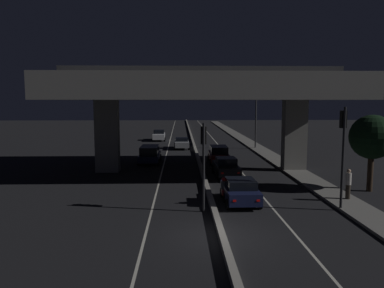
# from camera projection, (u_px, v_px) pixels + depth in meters

# --- Properties ---
(ground_plane) EXTENTS (200.00, 200.00, 0.00)m
(ground_plane) POSITION_uv_depth(u_px,v_px,m) (221.00, 237.00, 16.62)
(ground_plane) COLOR black
(lane_line_left_inner) EXTENTS (0.12, 126.00, 0.00)m
(lane_line_left_inner) POSITION_uv_depth(u_px,v_px,m) (169.00, 145.00, 51.26)
(lane_line_left_inner) COLOR beige
(lane_line_left_inner) RESTS_ON ground_plane
(lane_line_right_inner) EXTENTS (0.12, 126.00, 0.00)m
(lane_line_right_inner) POSITION_uv_depth(u_px,v_px,m) (218.00, 145.00, 51.47)
(lane_line_right_inner) COLOR beige
(lane_line_right_inner) RESTS_ON ground_plane
(median_divider) EXTENTS (0.30, 126.00, 0.31)m
(median_divider) POSITION_uv_depth(u_px,v_px,m) (194.00, 144.00, 51.35)
(median_divider) COLOR gray
(median_divider) RESTS_ON ground_plane
(sidewalk_right) EXTENTS (2.03, 126.00, 0.16)m
(sidewalk_right) POSITION_uv_depth(u_px,v_px,m) (262.00, 151.00, 44.65)
(sidewalk_right) COLOR slate
(sidewalk_right) RESTS_ON ground_plane
(elevated_overpass) EXTENTS (23.89, 13.39, 8.90)m
(elevated_overpass) POSITION_uv_depth(u_px,v_px,m) (202.00, 90.00, 31.41)
(elevated_overpass) COLOR gray
(elevated_overpass) RESTS_ON ground_plane
(traffic_light_left_of_median) EXTENTS (0.30, 0.49, 4.84)m
(traffic_light_left_of_median) POSITION_uv_depth(u_px,v_px,m) (204.00, 151.00, 20.11)
(traffic_light_left_of_median) COLOR black
(traffic_light_left_of_median) RESTS_ON ground_plane
(traffic_light_right_of_median) EXTENTS (0.30, 0.49, 5.69)m
(traffic_light_right_of_median) POSITION_uv_depth(u_px,v_px,m) (343.00, 141.00, 20.27)
(traffic_light_right_of_median) COLOR black
(traffic_light_right_of_median) RESTS_ON ground_plane
(street_lamp) EXTENTS (1.93, 0.32, 8.24)m
(street_lamp) POSITION_uv_depth(u_px,v_px,m) (254.00, 110.00, 46.53)
(street_lamp) COLOR #2D2D30
(street_lamp) RESTS_ON ground_plane
(car_dark_blue_lead) EXTENTS (2.05, 4.00, 1.47)m
(car_dark_blue_lead) POSITION_uv_depth(u_px,v_px,m) (240.00, 191.00, 22.01)
(car_dark_blue_lead) COLOR #141938
(car_dark_blue_lead) RESTS_ON ground_plane
(car_black_second) EXTENTS (2.00, 4.61, 1.53)m
(car_black_second) POSITION_uv_depth(u_px,v_px,m) (226.00, 167.00, 29.80)
(car_black_second) COLOR black
(car_black_second) RESTS_ON ground_plane
(car_dark_red_third) EXTENTS (1.97, 4.35, 1.68)m
(car_dark_red_third) POSITION_uv_depth(u_px,v_px,m) (219.00, 154.00, 36.05)
(car_dark_red_third) COLOR #591414
(car_dark_red_third) RESTS_ON ground_plane
(car_dark_blue_lead_oncoming) EXTENTS (2.08, 4.62, 1.66)m
(car_dark_blue_lead_oncoming) POSITION_uv_depth(u_px,v_px,m) (150.00, 154.00, 36.26)
(car_dark_blue_lead_oncoming) COLOR #141938
(car_dark_blue_lead_oncoming) RESTS_ON ground_plane
(car_silver_second_oncoming) EXTENTS (1.95, 4.05, 1.38)m
(car_silver_second_oncoming) POSITION_uv_depth(u_px,v_px,m) (182.00, 143.00, 47.10)
(car_silver_second_oncoming) COLOR gray
(car_silver_second_oncoming) RESTS_ON ground_plane
(car_white_third_oncoming) EXTENTS (2.00, 4.59, 1.58)m
(car_white_third_oncoming) POSITION_uv_depth(u_px,v_px,m) (159.00, 135.00, 56.86)
(car_white_third_oncoming) COLOR silver
(car_white_third_oncoming) RESTS_ON ground_plane
(motorcycle_red_filtering_near) EXTENTS (0.33, 1.83, 1.40)m
(motorcycle_red_filtering_near) POSITION_uv_depth(u_px,v_px,m) (224.00, 190.00, 22.74)
(motorcycle_red_filtering_near) COLOR black
(motorcycle_red_filtering_near) RESTS_ON ground_plane
(pedestrian_on_sidewalk) EXTENTS (0.33, 0.33, 1.82)m
(pedestrian_on_sidewalk) POSITION_uv_depth(u_px,v_px,m) (348.00, 184.00, 22.37)
(pedestrian_on_sidewalk) COLOR #2D261E
(pedestrian_on_sidewalk) RESTS_ON sidewalk_right
(roadside_tree_kerbside_near) EXTENTS (2.93, 2.93, 5.11)m
(roadside_tree_kerbside_near) POSITION_uv_depth(u_px,v_px,m) (372.00, 137.00, 24.59)
(roadside_tree_kerbside_near) COLOR #2D2116
(roadside_tree_kerbside_near) RESTS_ON ground_plane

